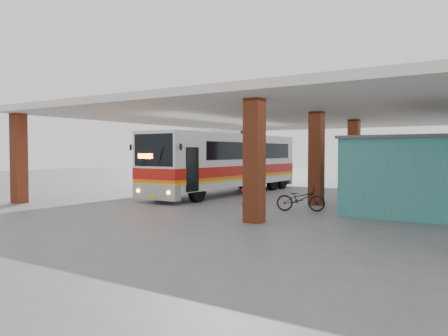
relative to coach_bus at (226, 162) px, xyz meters
name	(u,v)px	position (x,y,z in m)	size (l,w,h in m)	color
ground	(228,207)	(3.47, -5.35, -1.86)	(90.00, 90.00, 0.00)	#515154
brick_columns	(302,158)	(4.90, -0.35, 0.32)	(20.10, 21.60, 4.35)	#9A4121
canopy_roof	(297,116)	(3.97, 1.15, 2.64)	(21.00, 23.00, 0.30)	silver
shop_building	(424,173)	(10.96, -1.35, -0.30)	(5.20, 8.20, 3.11)	teal
coach_bus	(226,162)	(0.00, 0.00, 0.00)	(2.83, 12.89, 3.74)	silver
motorcycle	(301,199)	(6.70, -4.76, -1.33)	(0.70, 2.00, 1.05)	black
pedestrian	(249,198)	(6.01, -7.90, -1.05)	(0.59, 0.39, 1.63)	red
red_chair	(370,192)	(7.75, 2.37, -1.53)	(0.45, 0.45, 0.71)	red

